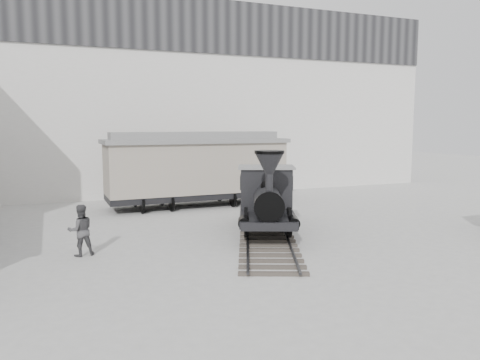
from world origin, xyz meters
name	(u,v)px	position (x,y,z in m)	size (l,w,h in m)	color
ground	(284,263)	(0.00, 0.00, 0.00)	(90.00, 90.00, 0.00)	#9E9E9B
north_wall	(166,98)	(0.00, 14.98, 5.55)	(34.00, 2.51, 11.00)	silver
locomotive	(266,203)	(1.07, 3.52, 1.15)	(5.14, 8.86, 3.11)	#2D2A25
boxcar	(197,167)	(0.40, 10.21, 1.92)	(9.00, 2.94, 3.67)	black
visitor_b	(81,230)	(-5.45, 2.97, 0.80)	(0.77, 0.60, 1.59)	#434244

